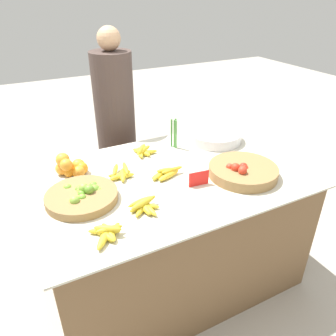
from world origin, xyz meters
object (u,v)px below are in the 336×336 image
(lime_bowl, at_px, (82,196))
(metal_bowl, at_px, (215,136))
(price_sign, at_px, (199,179))
(vendor_person, at_px, (117,136))
(tomato_basket, at_px, (243,171))

(lime_bowl, distance_m, metal_bowl, 1.09)
(lime_bowl, height_order, price_sign, lime_bowl)
(lime_bowl, relative_size, metal_bowl, 0.98)
(metal_bowl, bearing_deg, vendor_person, 133.86)
(metal_bowl, xyz_separation_m, price_sign, (-0.43, -0.47, 0.01))
(price_sign, height_order, vendor_person, vendor_person)
(lime_bowl, xyz_separation_m, price_sign, (0.62, -0.15, 0.02))
(tomato_basket, relative_size, price_sign, 3.37)
(vendor_person, bearing_deg, lime_bowl, -119.09)
(price_sign, bearing_deg, vendor_person, 103.45)
(metal_bowl, xyz_separation_m, vendor_person, (-0.55, 0.57, -0.11))
(lime_bowl, height_order, metal_bowl, lime_bowl)
(metal_bowl, height_order, vendor_person, vendor_person)
(price_sign, distance_m, vendor_person, 1.06)
(lime_bowl, distance_m, tomato_basket, 0.92)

